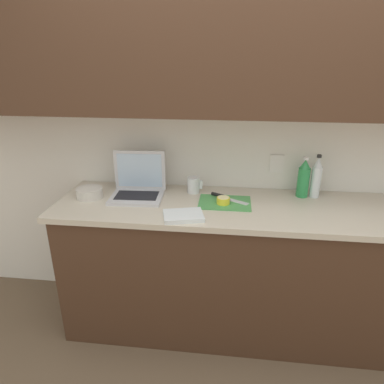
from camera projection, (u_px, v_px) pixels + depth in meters
The scene contains 12 objects.
ground_plane at pixel (238, 323), 2.40m from camera, with size 12.00×12.00×0.00m, color brown.
wall_back at pixel (251, 91), 2.05m from camera, with size 5.20×0.38×2.60m.
counter_unit at pixel (245, 268), 2.23m from camera, with size 2.33×0.62×0.91m.
laptop at pixel (138, 186), 2.20m from camera, with size 0.34×0.28×0.28m.
cutting_board at pixel (225, 203), 2.10m from camera, with size 0.32×0.23×0.01m, color #4C9E51.
knife at pixel (223, 197), 2.16m from camera, with size 0.24×0.15×0.02m.
lemon_half_cut at pixel (223, 200), 2.07m from camera, with size 0.08×0.08×0.04m.
bottle_green_soda at pixel (316, 178), 2.15m from camera, with size 0.06×0.06×0.28m.
bottle_oil_tall at pixel (304, 179), 2.17m from camera, with size 0.07×0.07×0.26m.
measuring_cup at pixel (193, 185), 2.25m from camera, with size 0.10×0.08×0.10m.
bowl_white at pixel (90, 193), 2.18m from camera, with size 0.16×0.16×0.06m.
dish_towel at pixel (183, 216), 1.91m from camera, with size 0.22×0.16×0.02m, color white.
Camera 1 is at (-0.10, -1.92, 1.75)m, focal length 32.00 mm.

